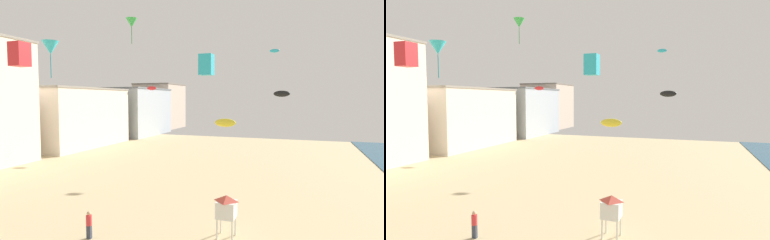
% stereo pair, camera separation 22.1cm
% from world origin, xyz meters
% --- Properties ---
extents(boardwalk_hotel_mid, '(12.04, 18.93, 10.18)m').
position_xyz_m(boardwalk_hotel_mid, '(-25.84, 38.36, 5.09)').
color(boardwalk_hotel_mid, silver).
rests_on(boardwalk_hotel_mid, ground).
extents(boardwalk_hotel_far, '(14.32, 17.00, 10.70)m').
position_xyz_m(boardwalk_hotel_far, '(-25.84, 57.79, 5.35)').
color(boardwalk_hotel_far, '#ADB7C1').
rests_on(boardwalk_hotel_far, ground).
extents(boardwalk_hotel_distant, '(10.96, 12.84, 12.46)m').
position_xyz_m(boardwalk_hotel_distant, '(-25.84, 74.54, 6.23)').
color(boardwalk_hotel_distant, '#C6B29E').
rests_on(boardwalk_hotel_distant, ground).
extents(kite_flyer, '(0.34, 0.34, 1.64)m').
position_xyz_m(kite_flyer, '(0.89, 8.77, 0.92)').
color(kite_flyer, '#383D4C').
rests_on(kite_flyer, ground).
extents(lifeguard_stand, '(1.10, 1.10, 2.55)m').
position_xyz_m(lifeguard_stand, '(8.47, 11.67, 1.84)').
color(lifeguard_stand, white).
rests_on(lifeguard_stand, ground).
extents(kite_cyan_parafoil, '(1.30, 0.36, 0.50)m').
position_xyz_m(kite_cyan_parafoil, '(8.68, 38.97, 14.90)').
color(kite_cyan_parafoil, '#2DB7CC').
extents(kite_cyan_delta, '(1.71, 1.71, 3.90)m').
position_xyz_m(kite_cyan_delta, '(-12.71, 20.34, 13.65)').
color(kite_cyan_delta, '#2DB7CC').
extents(kite_cyan_box, '(0.82, 0.82, 1.29)m').
position_xyz_m(kite_cyan_box, '(6.88, 12.74, 10.37)').
color(kite_cyan_box, '#2DB7CC').
extents(kite_red_box, '(1.04, 1.04, 1.64)m').
position_xyz_m(kite_red_box, '(-5.80, 10.33, 11.30)').
color(kite_red_box, red).
extents(kite_black_parafoil, '(1.31, 0.36, 0.51)m').
position_xyz_m(kite_black_parafoil, '(10.96, 20.31, 8.66)').
color(kite_black_parafoil, black).
extents(kite_yellow_parafoil, '(1.55, 0.43, 0.60)m').
position_xyz_m(kite_yellow_parafoil, '(7.37, 15.78, 6.53)').
color(kite_yellow_parafoil, yellow).
extents(kite_red_parafoil, '(1.55, 0.43, 0.60)m').
position_xyz_m(kite_red_parafoil, '(-9.44, 37.23, 9.89)').
color(kite_red_parafoil, red).
extents(kite_green_delta, '(1.59, 1.59, 3.62)m').
position_xyz_m(kite_green_delta, '(-10.96, 34.07, 19.18)').
color(kite_green_delta, green).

